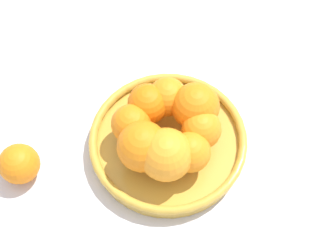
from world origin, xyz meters
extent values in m
plane|color=silver|center=(0.00, 0.00, 0.00)|extent=(4.00, 4.00, 0.00)
cylinder|color=gold|center=(0.00, 0.00, 0.01)|extent=(0.26, 0.26, 0.02)
torus|color=gold|center=(0.00, 0.00, 0.03)|extent=(0.26, 0.26, 0.01)
sphere|color=orange|center=(-0.05, -0.01, 0.08)|extent=(0.08, 0.08, 0.08)
sphere|color=orange|center=(-0.04, -0.04, 0.08)|extent=(0.08, 0.08, 0.08)
sphere|color=orange|center=(0.00, -0.06, 0.07)|extent=(0.06, 0.06, 0.06)
sphere|color=orange|center=(0.04, -0.04, 0.07)|extent=(0.06, 0.06, 0.06)
sphere|color=orange|center=(0.06, 0.00, 0.07)|extent=(0.08, 0.08, 0.08)
sphere|color=orange|center=(0.03, 0.05, 0.07)|extent=(0.07, 0.07, 0.07)
sphere|color=orange|center=(0.00, 0.05, 0.07)|extent=(0.07, 0.07, 0.07)
sphere|color=orange|center=(-0.04, 0.04, 0.07)|extent=(0.06, 0.06, 0.06)
sphere|color=orange|center=(-0.22, 0.11, 0.03)|extent=(0.07, 0.07, 0.07)
camera|label=1|loc=(-0.22, -0.29, 0.72)|focal=50.00mm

